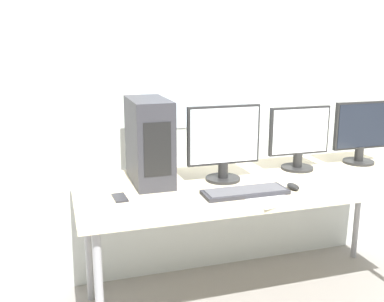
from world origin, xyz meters
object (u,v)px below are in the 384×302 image
at_px(keyboard, 245,192).
at_px(mouse, 293,186).
at_px(monitor_right_near, 299,138).
at_px(monitor_right_far, 361,132).
at_px(monitor_main, 224,142).
at_px(cell_phone, 120,198).
at_px(pc_tower, 149,141).

distance_m(keyboard, mouse, 0.27).
relative_size(monitor_right_near, keyboard, 0.88).
bearing_deg(monitor_right_near, monitor_right_far, 1.45).
xyz_separation_m(monitor_right_far, mouse, (-0.66, -0.34, -0.19)).
relative_size(monitor_main, mouse, 4.31).
bearing_deg(mouse, keyboard, 179.28).
height_order(monitor_main, cell_phone, monitor_main).
bearing_deg(monitor_right_far, cell_phone, -171.99).
xyz_separation_m(monitor_main, mouse, (0.30, -0.26, -0.20)).
bearing_deg(monitor_right_near, keyboard, -146.28).
height_order(pc_tower, mouse, pc_tower).
bearing_deg(monitor_right_far, monitor_right_near, -178.55).
bearing_deg(keyboard, monitor_right_near, 33.72).
height_order(keyboard, mouse, mouse).
distance_m(monitor_right_near, mouse, 0.43).
xyz_separation_m(keyboard, cell_phone, (-0.62, 0.12, -0.01)).
bearing_deg(keyboard, monitor_main, 95.20).
distance_m(monitor_right_near, keyboard, 0.62).
xyz_separation_m(monitor_right_near, cell_phone, (-1.11, -0.21, -0.19)).
bearing_deg(pc_tower, mouse, -26.98).
xyz_separation_m(monitor_right_far, keyboard, (-0.94, -0.34, -0.19)).
distance_m(monitor_right_far, cell_phone, 1.58).
relative_size(pc_tower, keyboard, 1.05).
distance_m(monitor_main, monitor_right_far, 0.96).
relative_size(monitor_right_near, mouse, 3.95).
xyz_separation_m(monitor_right_near, keyboard, (-0.49, -0.33, -0.18)).
distance_m(pc_tower, monitor_main, 0.41).
distance_m(pc_tower, monitor_right_near, 0.91).
height_order(pc_tower, monitor_right_far, pc_tower).
bearing_deg(monitor_right_near, mouse, -123.20).
distance_m(keyboard, cell_phone, 0.63).
height_order(pc_tower, monitor_right_near, pc_tower).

